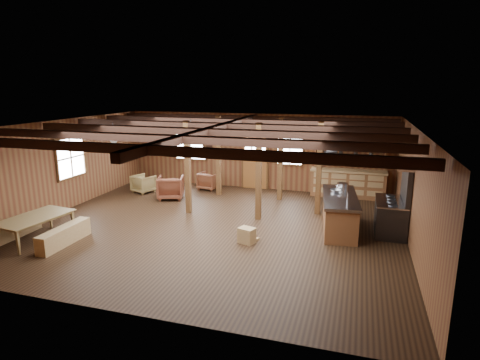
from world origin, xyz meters
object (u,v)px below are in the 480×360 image
Objects in this scene: armchair_a at (171,188)px; armchair_c at (144,184)px; kitchen_island at (339,212)px; armchair_b at (209,181)px; dining_table at (37,229)px; commercial_range at (393,211)px.

armchair_a is 1.22× the size of armchair_c.
kitchen_island reaches higher than armchair_b.
dining_table is at bearing 52.33° from armchair_a.
dining_table is 2.08× the size of armchair_a.
kitchen_island is at bearing -175.63° from commercial_range.
armchair_b is at bearing 155.15° from commercial_range.
commercial_range reaches higher than kitchen_island.
armchair_c is (-1.33, 0.49, -0.07)m from armchair_a.
kitchen_island is 1.38× the size of commercial_range.
armchair_b is (0.79, 1.57, -0.07)m from armchair_a.
armchair_c is at bearing 5.54° from dining_table.
kitchen_island is at bearing -175.14° from armchair_c.
kitchen_island is 3.67× the size of armchair_c.
commercial_range is 9.11m from dining_table.
armchair_b is 1.00× the size of armchair_c.
armchair_b is (2.28, 6.03, 0.00)m from dining_table.
armchair_c is at bearing 167.75° from commercial_range.
kitchen_island is 7.81m from dining_table.
commercial_range reaches higher than armchair_a.
armchair_a reaches higher than dining_table.
commercial_range is 7.19m from armchair_a.
armchair_c is (-7.04, 1.92, -0.16)m from kitchen_island.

